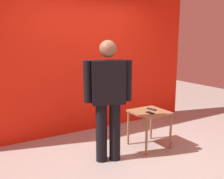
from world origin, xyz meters
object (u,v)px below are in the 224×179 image
Objects in this scene: side_table at (149,117)px; cell_phone at (150,113)px; standing_person at (108,95)px; tv_remote at (152,109)px.

cell_phone is (-0.06, -0.09, 0.10)m from side_table.
side_table is at bearing 5.03° from standing_person.
tv_remote is at bearing 41.50° from cell_phone.
side_table is 0.14m from cell_phone.
cell_phone is (0.75, -0.02, -0.36)m from standing_person.
standing_person reaches higher than tv_remote.
tv_remote is (0.08, 0.05, 0.10)m from side_table.
cell_phone is 0.20m from tv_remote.
standing_person is 12.00× the size of cell_phone.
standing_person is 0.83m from cell_phone.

